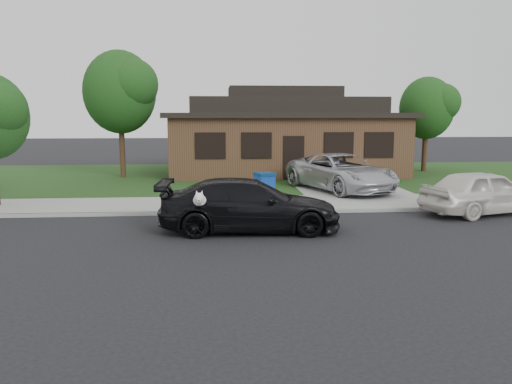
{
  "coord_description": "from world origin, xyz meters",
  "views": [
    {
      "loc": [
        0.34,
        -12.84,
        3.28
      ],
      "look_at": [
        1.42,
        1.18,
        1.1
      ],
      "focal_mm": 35.0,
      "sensor_mm": 36.0,
      "label": 1
    }
  ],
  "objects": [
    {
      "name": "recycling_bin",
      "position": [
        2.05,
        5.18,
        0.66
      ],
      "size": [
        0.84,
        0.84,
        1.07
      ],
      "rotation": [
        0.0,
        0.0,
        0.38
      ],
      "color": "navy",
      "rests_on": "sidewalk"
    },
    {
      "name": "house",
      "position": [
        4.0,
        15.0,
        2.13
      ],
      "size": [
        12.6,
        8.6,
        4.65
      ],
      "color": "#422B1C",
      "rests_on": "ground"
    },
    {
      "name": "sidewalk",
      "position": [
        0.0,
        5.0,
        0.06
      ],
      "size": [
        60.0,
        3.0,
        0.12
      ],
      "primitive_type": "cube",
      "color": "gray",
      "rests_on": "ground"
    },
    {
      "name": "tree_0",
      "position": [
        -4.34,
        12.88,
        4.48
      ],
      "size": [
        3.78,
        3.6,
        6.34
      ],
      "color": "#332114",
      "rests_on": "ground"
    },
    {
      "name": "driveway",
      "position": [
        6.0,
        10.0,
        0.07
      ],
      "size": [
        4.5,
        13.0,
        0.14
      ],
      "primitive_type": "cube",
      "color": "gray",
      "rests_on": "ground"
    },
    {
      "name": "sedan",
      "position": [
        1.22,
        1.07,
        0.74
      ],
      "size": [
        5.2,
        2.51,
        1.49
      ],
      "rotation": [
        0.0,
        0.0,
        1.53
      ],
      "color": "black",
      "rests_on": "ground"
    },
    {
      "name": "lawn",
      "position": [
        0.0,
        13.0,
        0.07
      ],
      "size": [
        60.0,
        13.0,
        0.13
      ],
      "primitive_type": "cube",
      "color": "#193814",
      "rests_on": "ground"
    },
    {
      "name": "ground",
      "position": [
        0.0,
        0.0,
        0.0
      ],
      "size": [
        120.0,
        120.0,
        0.0
      ],
      "primitive_type": "plane",
      "color": "black",
      "rests_on": "ground"
    },
    {
      "name": "tree_1",
      "position": [
        12.14,
        14.4,
        3.71
      ],
      "size": [
        3.15,
        3.0,
        5.25
      ],
      "color": "#332114",
      "rests_on": "ground"
    },
    {
      "name": "white_compact",
      "position": [
        9.17,
        2.89,
        0.74
      ],
      "size": [
        4.68,
        2.87,
        1.49
      ],
      "primitive_type": "imported",
      "rotation": [
        0.0,
        0.0,
        1.84
      ],
      "color": "silver",
      "rests_on": "ground"
    },
    {
      "name": "minivan",
      "position": [
        5.49,
        7.62,
        0.91
      ],
      "size": [
        4.4,
        6.07,
        1.53
      ],
      "primitive_type": "imported",
      "rotation": [
        0.0,
        0.0,
        0.38
      ],
      "color": "silver",
      "rests_on": "driveway"
    },
    {
      "name": "curb",
      "position": [
        0.0,
        3.5,
        0.06
      ],
      "size": [
        60.0,
        0.12,
        0.12
      ],
      "primitive_type": "cube",
      "color": "gray",
      "rests_on": "ground"
    }
  ]
}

